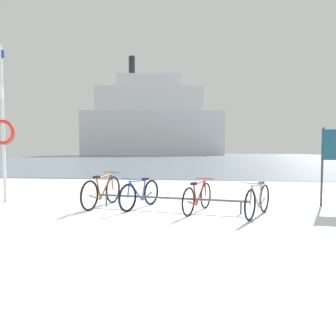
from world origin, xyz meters
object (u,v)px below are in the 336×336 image
(bicycle_3, at_px, (258,200))
(ferry_ship, at_px, (152,123))
(bicycle_0, at_px, (102,192))
(bicycle_1, at_px, (140,194))
(rescue_post, at_px, (3,127))
(bicycle_2, at_px, (198,197))
(info_sign, at_px, (334,153))

(bicycle_3, height_order, ferry_ship, ferry_ship)
(bicycle_0, height_order, bicycle_1, bicycle_0)
(bicycle_1, relative_size, ferry_ship, 0.04)
(bicycle_3, bearing_deg, rescue_post, 172.03)
(bicycle_1, relative_size, rescue_post, 0.36)
(bicycle_3, xyz_separation_m, rescue_post, (-6.44, 0.90, 1.66))
(bicycle_0, relative_size, rescue_post, 0.42)
(bicycle_2, relative_size, info_sign, 0.76)
(bicycle_1, distance_m, ferry_ship, 79.52)
(bicycle_2, height_order, bicycle_3, bicycle_3)
(bicycle_1, xyz_separation_m, bicycle_2, (1.38, -0.27, -0.00))
(bicycle_2, distance_m, ferry_ship, 80.03)
(bicycle_1, relative_size, bicycle_2, 1.02)
(bicycle_2, xyz_separation_m, ferry_ship, (-15.13, 78.04, 9.29))
(bicycle_2, xyz_separation_m, rescue_post, (-5.18, 0.64, 1.67))
(bicycle_0, bearing_deg, info_sign, 7.39)
(ferry_ship, bearing_deg, bicycle_3, -78.17)
(bicycle_2, distance_m, info_sign, 3.61)
(info_sign, bearing_deg, bicycle_3, -146.63)
(bicycle_3, distance_m, rescue_post, 6.71)
(bicycle_3, height_order, rescue_post, rescue_post)
(bicycle_2, relative_size, bicycle_3, 1.04)
(rescue_post, distance_m, ferry_ship, 78.41)
(bicycle_1, bearing_deg, bicycle_2, -10.92)
(bicycle_1, distance_m, info_sign, 4.86)
(rescue_post, height_order, ferry_ship, ferry_ship)
(bicycle_0, bearing_deg, rescue_post, 174.03)
(bicycle_3, bearing_deg, ferry_ship, 101.83)
(ferry_ship, bearing_deg, bicycle_1, -79.98)
(bicycle_0, xyz_separation_m, bicycle_3, (3.62, -0.61, -0.03))
(info_sign, height_order, rescue_post, rescue_post)
(rescue_post, bearing_deg, info_sign, 2.96)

